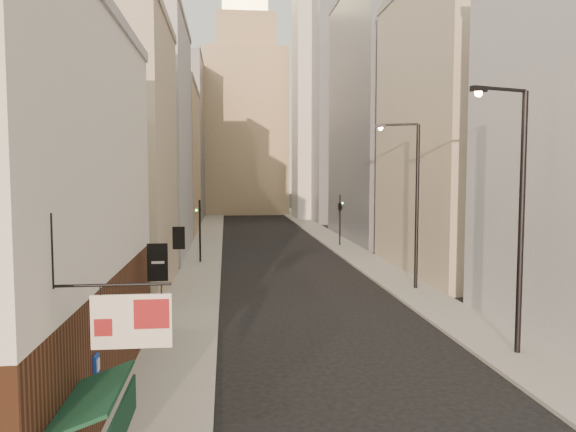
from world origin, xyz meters
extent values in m
cube|color=gray|center=(-6.50, 55.00, 0.07)|extent=(3.00, 140.00, 0.15)
cube|color=gray|center=(6.50, 55.00, 0.07)|extent=(3.00, 140.00, 0.15)
cube|color=#4F2C1A|center=(-11.00, 9.00, 2.00)|extent=(6.00, 16.00, 4.00)
cube|color=silver|center=(-11.00, 9.00, 8.00)|extent=(6.00, 16.00, 8.00)
cube|color=#A09FA4|center=(-8.20, 9.00, 12.10)|extent=(0.60, 16.00, 0.40)
cylinder|color=black|center=(-6.90, 3.00, 4.90)|extent=(2.40, 0.06, 0.06)
cube|color=beige|center=(-6.50, 3.00, 4.15)|extent=(1.60, 0.06, 1.10)
cube|color=maroon|center=(-6.10, 3.00, 4.30)|extent=(0.70, 0.10, 0.60)
cube|color=maroon|center=(-7.05, 3.00, 4.05)|extent=(0.35, 0.10, 0.35)
cube|color=#0D3224|center=(-7.35, 3.20, 2.55)|extent=(1.25, 3.00, 0.52)
cube|color=#0D3224|center=(-6.75, 3.20, 2.05)|extent=(0.06, 3.00, 0.80)
cube|color=#113CBD|center=(-7.95, 6.20, 2.20)|extent=(0.08, 0.40, 0.50)
cube|color=black|center=(-7.30, 14.00, 3.60)|extent=(0.80, 0.08, 1.50)
cube|color=black|center=(-7.30, 24.00, 3.40)|extent=(0.70, 0.08, 1.30)
cube|color=tan|center=(-12.00, 26.00, 8.00)|extent=(8.00, 12.00, 16.00)
cube|color=#A09FA4|center=(-12.00, 42.00, 10.00)|extent=(8.00, 16.00, 20.00)
cube|color=tan|center=(-12.00, 60.00, 8.50)|extent=(8.00, 18.00, 17.00)
cube|color=gray|center=(-12.00, 80.00, 12.00)|extent=(8.00, 20.00, 24.00)
cube|color=tan|center=(12.00, 30.00, 10.00)|extent=(8.00, 16.00, 20.00)
cube|color=gray|center=(12.00, 50.00, 13.00)|extent=(8.00, 20.00, 26.00)
cube|color=gray|center=(18.00, 78.00, 25.00)|extent=(20.00, 22.00, 50.00)
cube|color=tan|center=(-1.00, 92.00, 14.00)|extent=(14.00, 14.00, 28.00)
cube|color=tan|center=(-1.00, 92.00, 31.00)|extent=(10.00, 10.00, 6.00)
cylinder|color=#FFCC72|center=(-1.00, 92.00, 36.50)|extent=(8.00, 8.00, 5.00)
cube|color=silver|center=(10.00, 78.00, 17.00)|extent=(8.00, 8.00, 34.00)
cylinder|color=black|center=(6.66, 11.92, 5.10)|extent=(0.23, 0.23, 10.20)
cylinder|color=black|center=(5.57, 11.58, 10.20)|extent=(2.20, 0.81, 0.14)
cube|color=black|center=(4.49, 11.25, 10.14)|extent=(0.67, 0.42, 0.20)
sphere|color=#FF923F|center=(4.49, 11.25, 9.99)|extent=(0.27, 0.27, 0.27)
cylinder|color=black|center=(6.82, 24.20, 5.00)|extent=(0.22, 0.22, 10.00)
cylinder|color=black|center=(5.76, 24.56, 10.00)|extent=(2.15, 0.85, 0.13)
cube|color=black|center=(4.71, 24.92, 9.94)|extent=(0.66, 0.43, 0.20)
sphere|color=#FF923F|center=(4.71, 24.92, 9.80)|extent=(0.27, 0.27, 0.27)
cylinder|color=black|center=(-6.64, 35.76, 2.50)|extent=(0.16, 0.16, 5.00)
imported|color=black|center=(-6.64, 35.76, 4.20)|extent=(0.45, 0.45, 1.04)
sphere|color=#19E533|center=(-6.89, 35.76, 4.20)|extent=(0.16, 0.16, 0.16)
cylinder|color=black|center=(6.28, 44.46, 2.50)|extent=(0.16, 0.16, 5.00)
imported|color=black|center=(6.28, 44.46, 4.20)|extent=(0.72, 0.72, 1.48)
sphere|color=#19E533|center=(6.53, 44.46, 4.20)|extent=(0.16, 0.16, 0.16)
camera|label=1|loc=(-4.59, -8.35, 7.14)|focal=35.00mm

